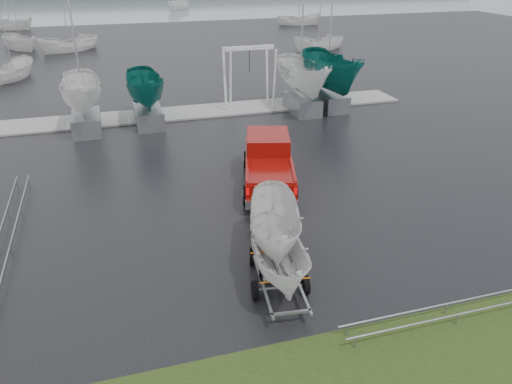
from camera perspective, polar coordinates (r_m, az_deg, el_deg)
The scene contains 20 objects.
ground_plane at distance 21.74m, azimuth -2.33°, elevation -0.63°, with size 120.00×120.00×0.00m, color black.
lake at distance 119.36m, azimuth -15.39°, elevation 20.40°, with size 300.00×300.00×0.00m, color slate.
dock at distance 33.64m, azimuth -8.01°, elevation 8.97°, with size 30.00×3.00×0.12m, color gray.
pickup_truck at distance 22.86m, azimuth 1.42°, elevation 3.70°, with size 3.69×6.51×2.05m.
trailer_hitched at distance 16.15m, azimuth 2.38°, elevation 0.34°, with size 2.14×3.79×5.06m.
trailer_parked at distance 14.70m, azimuth 2.81°, elevation -3.51°, with size 1.84×3.71×4.59m.
boat_hoist at distance 33.89m, azimuth -0.76°, elevation 13.92°, with size 3.30×2.18×4.12m.
keelboat_0 at distance 30.53m, azimuth -19.59°, elevation 12.86°, with size 2.26×3.20×10.42m.
keelboat_1 at distance 30.80m, azimuth -12.68°, elevation 13.50°, with size 2.17×3.20×6.87m.
keelboat_2 at distance 32.78m, azimuth 5.54°, elevation 15.53°, with size 2.43×3.20×10.61m.
keelboat_3 at distance 33.81m, azimuth 8.79°, elevation 16.34°, with size 2.67×3.20×10.85m.
mast_rack_0 at distance 22.37m, azimuth -25.97°, elevation -1.64°, with size 0.56×6.50×0.06m.
mast_rack_2 at distance 15.87m, azimuth 21.51°, elevation -12.36°, with size 7.00×0.56×0.06m.
moored_boat_0 at distance 62.08m, azimuth -25.18°, elevation 14.58°, with size 3.41×3.44×11.32m.
moored_boat_1 at distance 58.66m, azimuth -20.47°, elevation 14.84°, with size 3.42×3.39×11.33m.
moored_boat_2 at distance 56.49m, azimuth 7.14°, elevation 15.84°, with size 2.60×2.55×11.04m.
moored_boat_3 at distance 76.02m, azimuth 4.92°, elevation 18.49°, with size 2.81×2.76×11.14m.
moored_boat_5 at distance 98.14m, azimuth -8.78°, elevation 19.96°, with size 3.77×3.80×11.63m.
moored_boat_6 at distance 78.60m, azimuth -26.21°, elevation 16.33°, with size 3.40×3.37×11.36m.
moored_boat_7 at distance 47.60m, azimuth -25.90°, elevation 11.63°, with size 2.78×2.82×10.91m.
Camera 1 is at (-4.75, -18.87, 9.71)m, focal length 35.00 mm.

